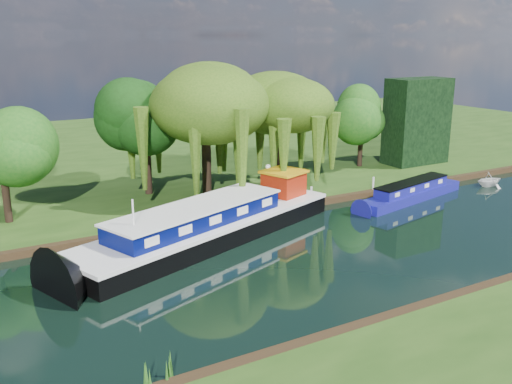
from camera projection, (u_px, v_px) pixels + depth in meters
ground at (351, 247)px, 34.14m from camera, size 120.00×120.00×0.00m
far_bank at (154, 149)px, 62.52m from camera, size 120.00×52.00×0.45m
dutch_barge at (212, 224)px, 35.26m from camera, size 19.53×10.59×4.05m
narrowboat at (411, 193)px, 43.87m from camera, size 11.24×4.13×1.62m
red_dinghy at (198, 233)px, 36.55m from camera, size 3.00×2.32×0.57m
white_cruiser at (489, 186)px, 48.03m from camera, size 2.77×2.48×1.32m
willow_left at (205, 105)px, 41.90m from camera, size 7.89×7.89×9.46m
willow_right at (277, 113)px, 43.64m from camera, size 6.80×6.80×8.29m
tree_far_left at (0, 148)px, 36.13m from camera, size 4.43×4.43×7.14m
tree_far_mid at (145, 122)px, 42.69m from camera, size 4.95×4.95×8.09m
tree_far_right at (362, 118)px, 52.22m from camera, size 3.99×3.99×6.52m
conifer_hedge at (417, 121)px, 53.78m from camera, size 6.00×3.00×8.00m
lamppost at (268, 172)px, 42.52m from camera, size 0.36×0.36×2.56m
mooring_posts at (271, 200)px, 40.67m from camera, size 19.16×0.16×1.00m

